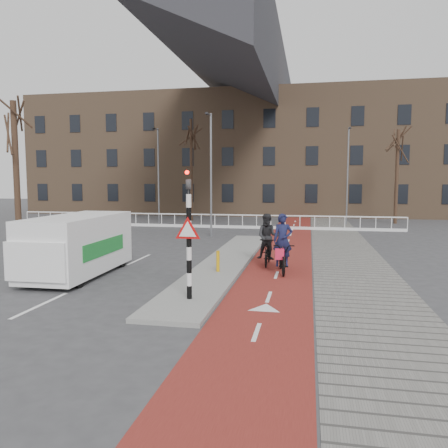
# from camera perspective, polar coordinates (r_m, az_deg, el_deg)

# --- Properties ---
(ground) EXTENTS (120.00, 120.00, 0.00)m
(ground) POSITION_cam_1_polar(r_m,az_deg,el_deg) (14.03, 0.07, -8.18)
(ground) COLOR #38383A
(ground) RESTS_ON ground
(bike_lane) EXTENTS (2.50, 60.00, 0.01)m
(bike_lane) POSITION_cam_1_polar(r_m,az_deg,el_deg) (23.63, 8.28, -2.55)
(bike_lane) COLOR maroon
(bike_lane) RESTS_ON ground
(sidewalk) EXTENTS (3.00, 60.00, 0.01)m
(sidewalk) POSITION_cam_1_polar(r_m,az_deg,el_deg) (23.67, 15.08, -2.67)
(sidewalk) COLOR slate
(sidewalk) RESTS_ON ground
(curb_island) EXTENTS (1.80, 16.00, 0.12)m
(curb_island) POSITION_cam_1_polar(r_m,az_deg,el_deg) (17.98, 0.30, -4.90)
(curb_island) COLOR gray
(curb_island) RESTS_ON ground
(traffic_signal) EXTENTS (0.80, 0.80, 3.68)m
(traffic_signal) POSITION_cam_1_polar(r_m,az_deg,el_deg) (11.87, -4.63, -0.97)
(traffic_signal) COLOR black
(traffic_signal) RESTS_ON curb_island
(bollard) EXTENTS (0.12, 0.12, 0.75)m
(bollard) POSITION_cam_1_polar(r_m,az_deg,el_deg) (15.65, -0.80, -4.87)
(bollard) COLOR #CE960B
(bollard) RESTS_ON curb_island
(cyclist_near) EXTENTS (1.01, 2.18, 2.16)m
(cyclist_near) POSITION_cam_1_polar(r_m,az_deg,el_deg) (16.08, 7.65, -3.77)
(cyclist_near) COLOR black
(cyclist_near) RESTS_ON bike_lane
(cyclist_far) EXTENTS (0.89, 1.93, 2.05)m
(cyclist_far) POSITION_cam_1_polar(r_m,az_deg,el_deg) (17.36, 5.74, -2.64)
(cyclist_far) COLOR black
(cyclist_far) RESTS_ON bike_lane
(van) EXTENTS (2.10, 5.00, 2.13)m
(van) POSITION_cam_1_polar(r_m,az_deg,el_deg) (16.30, -18.50, -2.51)
(van) COLOR white
(van) RESTS_ON ground
(railing) EXTENTS (28.00, 0.10, 0.99)m
(railing) POSITION_cam_1_polar(r_m,az_deg,el_deg) (31.45, -2.99, 0.09)
(railing) COLOR silver
(railing) RESTS_ON ground
(townhouse_row) EXTENTS (46.00, 10.00, 15.90)m
(townhouse_row) POSITION_cam_1_polar(r_m,az_deg,el_deg) (45.93, 4.06, 11.22)
(townhouse_row) COLOR #7F6047
(townhouse_row) RESTS_ON ground
(tree_left) EXTENTS (0.32, 0.32, 7.47)m
(tree_left) POSITION_cam_1_polar(r_m,az_deg,el_deg) (25.40, -25.49, 5.97)
(tree_left) COLOR #332016
(tree_left) RESTS_ON ground
(tree_mid) EXTENTS (0.24, 0.24, 8.46)m
(tree_mid) POSITION_cam_1_polar(r_m,az_deg,el_deg) (36.96, -4.29, 7.01)
(tree_mid) COLOR #332016
(tree_mid) RESTS_ON ground
(tree_right) EXTENTS (0.26, 0.26, 7.30)m
(tree_right) POSITION_cam_1_polar(r_m,az_deg,el_deg) (36.77, 21.64, 5.73)
(tree_right) COLOR #332016
(tree_right) RESTS_ON ground
(streetlight_near) EXTENTS (0.12, 0.12, 7.32)m
(streetlight_near) POSITION_cam_1_polar(r_m,az_deg,el_deg) (26.28, -1.70, 6.32)
(streetlight_near) COLOR slate
(streetlight_near) RESTS_ON ground
(streetlight_left) EXTENTS (0.12, 0.12, 7.49)m
(streetlight_left) POSITION_cam_1_polar(r_m,az_deg,el_deg) (35.42, -8.56, 6.23)
(streetlight_left) COLOR slate
(streetlight_left) RESTS_ON ground
(streetlight_right) EXTENTS (0.12, 0.12, 7.37)m
(streetlight_right) POSITION_cam_1_polar(r_m,az_deg,el_deg) (34.84, 15.83, 6.00)
(streetlight_right) COLOR slate
(streetlight_right) RESTS_ON ground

